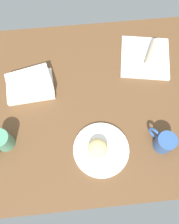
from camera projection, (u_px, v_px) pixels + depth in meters
dining_table at (85, 105)px, 109.24cm from camera, size 110.00×90.00×4.00cm
round_plate at (101, 150)px, 99.05cm from camera, size 23.69×23.69×1.40cm
scone_pastry at (98, 148)px, 95.92cm from camera, size 11.51×11.51×5.38cm
square_plate at (145, 58)px, 115.06cm from camera, size 26.99×26.99×1.60cm
sauce_cup at (135, 53)px, 113.46cm from camera, size 4.65×4.65×2.55cm
breakfast_wrap at (156, 54)px, 110.63cm from camera, size 12.18×15.08×7.11cm
book_stack at (30, 85)px, 107.38cm from camera, size 22.56×17.54×6.26cm
coffee_mug at (2, 141)px, 95.99cm from camera, size 9.59×11.36×9.68cm
second_mug at (164, 142)px, 96.40cm from camera, size 9.76×11.19×8.76cm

